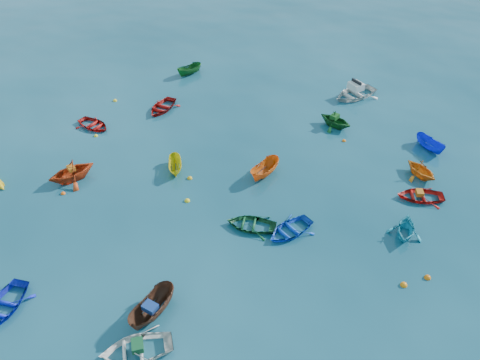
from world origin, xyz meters
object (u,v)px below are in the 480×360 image
(dinghy_white_near, at_px, (137,352))
(motorboat_white, at_px, (354,96))
(dinghy_blue_sw, at_px, (4,309))
(dinghy_blue_se, at_px, (290,232))

(dinghy_white_near, height_order, motorboat_white, motorboat_white)
(dinghy_blue_sw, bearing_deg, motorboat_white, 58.83)
(dinghy_blue_se, distance_m, motorboat_white, 18.38)
(dinghy_blue_sw, height_order, dinghy_blue_se, dinghy_blue_sw)
(motorboat_white, bearing_deg, dinghy_blue_se, -54.53)
(dinghy_white_near, xyz_separation_m, motorboat_white, (5.43, 28.67, 0.00))
(dinghy_white_near, bearing_deg, dinghy_blue_se, 121.26)
(dinghy_blue_sw, distance_m, dinghy_white_near, 7.71)
(dinghy_white_near, height_order, dinghy_blue_se, dinghy_white_near)
(dinghy_blue_sw, xyz_separation_m, motorboat_white, (13.14, 28.93, 0.00))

